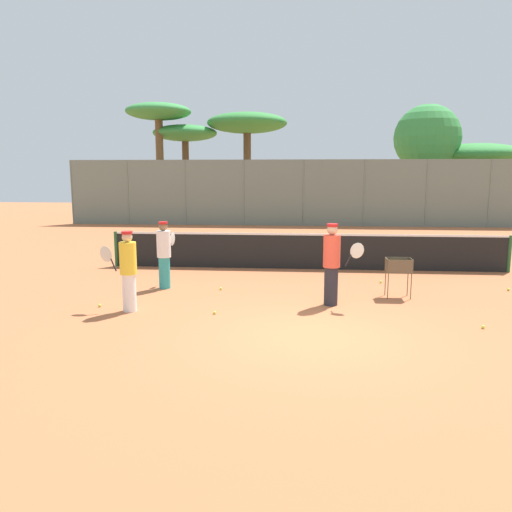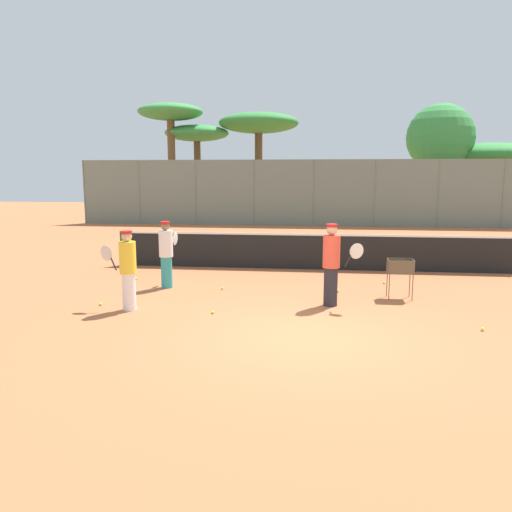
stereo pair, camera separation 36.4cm
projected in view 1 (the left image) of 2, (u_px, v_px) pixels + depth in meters
ground_plane at (311, 336)px, 8.70m from camera, size 80.00×80.00×0.00m
tennis_net at (306, 251)px, 14.81m from camera, size 11.73×0.10×1.07m
back_fence at (303, 193)px, 27.15m from camera, size 26.24×0.08×3.59m
tree_0 at (159, 116)px, 31.68m from camera, size 4.14×4.14×7.26m
tree_1 at (476, 156)px, 31.20m from camera, size 5.77×5.77×4.71m
tree_2 at (427, 138)px, 30.32m from camera, size 3.99×3.99×7.00m
tree_3 at (185, 135)px, 33.10m from camera, size 4.25×4.25×6.03m
tree_4 at (247, 125)px, 32.50m from camera, size 5.22×5.22×6.76m
player_white_outfit at (332, 263)px, 10.65m from camera, size 0.88×0.46×1.76m
player_red_cap at (128, 270)px, 10.18m from camera, size 0.88×0.36×1.66m
player_yellow_shirt at (164, 254)px, 12.26m from camera, size 0.34×0.89×1.66m
ball_cart at (399, 268)px, 11.37m from camera, size 0.56×0.41×0.91m
tennis_ball_0 at (381, 282)px, 12.96m from camera, size 0.07×0.07×0.07m
tennis_ball_1 at (336, 290)px, 12.01m from camera, size 0.07×0.07×0.07m
tennis_ball_2 at (215, 313)px, 10.08m from camera, size 0.07×0.07×0.07m
tennis_ball_3 at (508, 289)px, 12.10m from camera, size 0.07×0.07×0.07m
tennis_ball_4 at (132, 279)px, 13.29m from camera, size 0.07×0.07×0.07m
tennis_ball_5 at (100, 305)px, 10.62m from camera, size 0.07×0.07×0.07m
tennis_ball_6 at (221, 289)px, 12.19m from camera, size 0.07×0.07×0.07m
tennis_ball_7 at (483, 327)px, 9.13m from camera, size 0.07×0.07×0.07m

